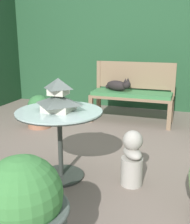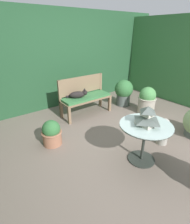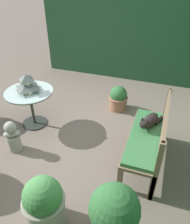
{
  "view_description": "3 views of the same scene",
  "coord_description": "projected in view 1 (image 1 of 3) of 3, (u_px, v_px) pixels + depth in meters",
  "views": [
    {
      "loc": [
        0.88,
        -2.86,
        1.29
      ],
      "look_at": [
        -0.21,
        0.3,
        0.38
      ],
      "focal_mm": 45.0,
      "sensor_mm": 36.0,
      "label": 1
    },
    {
      "loc": [
        -2.15,
        -2.02,
        1.9
      ],
      "look_at": [
        -0.2,
        0.57,
        0.37
      ],
      "focal_mm": 28.0,
      "sensor_mm": 36.0,
      "label": 2
    },
    {
      "loc": [
        2.35,
        1.33,
        2.35
      ],
      "look_at": [
        -0.11,
        0.48,
        0.57
      ],
      "focal_mm": 35.0,
      "sensor_mm": 36.0,
      "label": 3
    }
  ],
  "objects": [
    {
      "name": "pagoda_birdhouse",
      "position": [
        59.0,
        97.0,
        2.46
      ],
      "size": [
        0.33,
        0.33,
        0.29
      ],
      "color": "beige",
      "rests_on": "patio_table"
    },
    {
      "name": "potted_plant_bench_left",
      "position": [
        24.0,
        217.0,
        1.52
      ],
      "size": [
        0.51,
        0.51,
        0.69
      ],
      "color": "#4C5651",
      "rests_on": "ground"
    },
    {
      "name": "potted_plant_table_near",
      "position": [
        39.0,
        112.0,
        4.05
      ],
      "size": [
        0.37,
        0.37,
        0.47
      ],
      "color": "#9E664C",
      "rests_on": "ground"
    },
    {
      "name": "foliage_hedge_back",
      "position": [
        146.0,
        41.0,
        5.34
      ],
      "size": [
        6.4,
        1.06,
        2.39
      ],
      "primitive_type": "cube",
      "color": "#234C2D",
      "rests_on": "ground"
    },
    {
      "name": "patio_table",
      "position": [
        60.0,
        125.0,
        2.53
      ],
      "size": [
        0.78,
        0.78,
        0.65
      ],
      "color": "#2D332D",
      "rests_on": "ground"
    },
    {
      "name": "bench_backrest",
      "position": [
        135.0,
        79.0,
        4.35
      ],
      "size": [
        1.23,
        0.06,
        0.9
      ],
      "color": "#7F664C",
      "rests_on": "ground"
    },
    {
      "name": "cat",
      "position": [
        118.0,
        85.0,
        4.27
      ],
      "size": [
        0.45,
        0.31,
        0.21
      ],
      "rotation": [
        0.0,
        0.0,
        -0.36
      ],
      "color": "black",
      "rests_on": "garden_bench"
    },
    {
      "name": "garden_bench",
      "position": [
        132.0,
        97.0,
        4.23
      ],
      "size": [
        1.23,
        0.44,
        0.47
      ],
      "color": "#7F664C",
      "rests_on": "ground"
    },
    {
      "name": "ground",
      "position": [
        104.0,
        152.0,
        3.22
      ],
      "size": [
        30.0,
        30.0,
        0.0
      ],
      "primitive_type": "plane",
      "color": "#75665B"
    },
    {
      "name": "garden_bust",
      "position": [
        132.0,
        159.0,
        2.46
      ],
      "size": [
        0.26,
        0.28,
        0.51
      ],
      "rotation": [
        0.0,
        0.0,
        -0.93
      ],
      "color": "#A39E93",
      "rests_on": "ground"
    }
  ]
}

